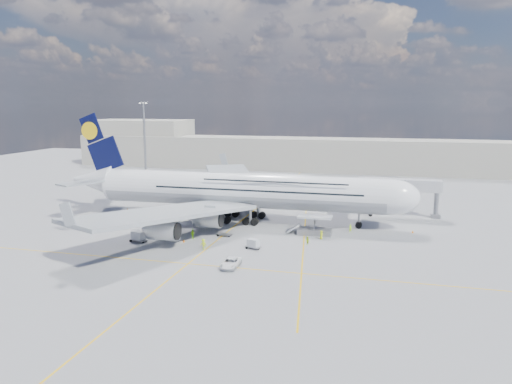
% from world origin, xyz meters
% --- Properties ---
extents(ground, '(300.00, 300.00, 0.00)m').
position_xyz_m(ground, '(0.00, 0.00, 0.00)').
color(ground, gray).
rests_on(ground, ground).
extents(taxi_line_main, '(0.25, 220.00, 0.01)m').
position_xyz_m(taxi_line_main, '(0.00, 0.00, 0.01)').
color(taxi_line_main, '#EFB20C').
rests_on(taxi_line_main, ground).
extents(taxi_line_cross, '(120.00, 0.25, 0.01)m').
position_xyz_m(taxi_line_cross, '(0.00, -20.00, 0.01)').
color(taxi_line_cross, '#EFB20C').
rests_on(taxi_line_cross, ground).
extents(taxi_line_diag, '(14.16, 99.06, 0.01)m').
position_xyz_m(taxi_line_diag, '(14.00, 10.00, 0.01)').
color(taxi_line_diag, '#EFB20C').
rests_on(taxi_line_diag, ground).
extents(airliner, '(77.26, 79.15, 23.71)m').
position_xyz_m(airliner, '(0.26, 10.00, 6.87)').
color(airliner, white).
rests_on(airliner, ground).
extents(jet_bridge, '(18.80, 12.10, 8.50)m').
position_xyz_m(jet_bridge, '(29.81, 20.94, 6.85)').
color(jet_bridge, '#B7B7BC').
rests_on(jet_bridge, ground).
extents(cargo_loader, '(8.53, 3.20, 3.67)m').
position_xyz_m(cargo_loader, '(16.82, 2.89, 1.25)').
color(cargo_loader, silver).
rests_on(cargo_loader, ground).
extents(light_mast, '(3.00, 0.70, 25.50)m').
position_xyz_m(light_mast, '(-40.00, 45.00, 13.21)').
color(light_mast, gray).
rests_on(light_mast, ground).
extents(terminal, '(180.00, 16.00, 12.00)m').
position_xyz_m(terminal, '(0.00, 95.00, 6.00)').
color(terminal, '#B2AD9E').
rests_on(terminal, ground).
extents(hangar, '(40.00, 22.00, 18.00)m').
position_xyz_m(hangar, '(-70.00, 100.00, 9.00)').
color(hangar, '#B2AD9E').
rests_on(hangar, ground).
extents(tree_line, '(160.00, 6.00, 8.00)m').
position_xyz_m(tree_line, '(40.00, 140.00, 4.00)').
color(tree_line, '#193814').
rests_on(tree_line, ground).
extents(dolly_row_a, '(3.61, 2.81, 2.03)m').
position_xyz_m(dolly_row_a, '(-11.61, 0.37, 1.09)').
color(dolly_row_a, gray).
rests_on(dolly_row_a, ground).
extents(dolly_row_b, '(3.44, 2.43, 1.97)m').
position_xyz_m(dolly_row_b, '(-13.70, -10.39, 1.06)').
color(dolly_row_b, gray).
rests_on(dolly_row_b, ground).
extents(dolly_row_c, '(3.65, 2.90, 0.47)m').
position_xyz_m(dolly_row_c, '(-15.13, 0.56, 0.37)').
color(dolly_row_c, gray).
rests_on(dolly_row_c, ground).
extents(dolly_back, '(3.66, 2.81, 0.48)m').
position_xyz_m(dolly_back, '(-28.86, 1.19, 0.37)').
color(dolly_back, gray).
rests_on(dolly_back, ground).
extents(dolly_nose_far, '(3.00, 2.23, 1.70)m').
position_xyz_m(dolly_nose_far, '(7.90, -9.33, 0.91)').
color(dolly_nose_far, gray).
rests_on(dolly_nose_far, ground).
extents(dolly_nose_near, '(3.06, 2.03, 0.41)m').
position_xyz_m(dolly_nose_near, '(0.39, -2.72, 0.32)').
color(dolly_nose_near, gray).
rests_on(dolly_nose_near, ground).
extents(baggage_tug, '(3.12, 1.78, 1.85)m').
position_xyz_m(baggage_tug, '(-8.13, -8.01, 0.82)').
color(baggage_tug, silver).
rests_on(baggage_tug, ground).
extents(catering_truck_inner, '(6.80, 3.47, 3.88)m').
position_xyz_m(catering_truck_inner, '(-6.99, 28.70, 1.83)').
color(catering_truck_inner, gray).
rests_on(catering_truck_inner, ground).
extents(catering_truck_outer, '(7.22, 3.82, 4.10)m').
position_xyz_m(catering_truck_outer, '(-17.54, 40.62, 1.90)').
color(catering_truck_outer, gray).
rests_on(catering_truck_outer, ground).
extents(service_van, '(2.44, 5.18, 1.43)m').
position_xyz_m(service_van, '(7.10, -19.99, 0.72)').
color(service_van, white).
rests_on(service_van, ground).
extents(crew_nose, '(0.71, 0.64, 1.62)m').
position_xyz_m(crew_nose, '(23.61, 6.00, 0.81)').
color(crew_nose, '#B6F619').
rests_on(crew_nose, ground).
extents(crew_loader, '(0.98, 0.95, 1.59)m').
position_xyz_m(crew_loader, '(16.77, -4.90, 0.80)').
color(crew_loader, '#B8E217').
rests_on(crew_loader, ground).
extents(crew_wing, '(0.78, 1.20, 1.90)m').
position_xyz_m(crew_wing, '(-4.66, -6.21, 0.95)').
color(crew_wing, '#A3F81A').
rests_on(crew_wing, ground).
extents(crew_van, '(0.93, 0.96, 1.66)m').
position_xyz_m(crew_van, '(18.68, -0.29, 0.83)').
color(crew_van, '#D6ED18').
rests_on(crew_van, ground).
extents(crew_tug, '(1.34, 0.92, 1.90)m').
position_xyz_m(crew_tug, '(-0.38, -12.04, 0.95)').
color(crew_tug, '#E0FF1A').
rests_on(crew_tug, ground).
extents(cone_nose, '(0.44, 0.44, 0.56)m').
position_xyz_m(cone_nose, '(35.49, 8.81, 0.27)').
color(cone_nose, orange).
rests_on(cone_nose, ground).
extents(cone_wing_left_inner, '(0.40, 0.40, 0.51)m').
position_xyz_m(cone_wing_left_inner, '(-11.45, 20.35, 0.25)').
color(cone_wing_left_inner, orange).
rests_on(cone_wing_left_inner, ground).
extents(cone_wing_left_outer, '(0.50, 0.50, 0.64)m').
position_xyz_m(cone_wing_left_outer, '(-14.19, 29.66, 0.31)').
color(cone_wing_left_outer, orange).
rests_on(cone_wing_left_outer, ground).
extents(cone_wing_right_inner, '(0.47, 0.47, 0.59)m').
position_xyz_m(cone_wing_right_inner, '(-13.74, 3.66, 0.29)').
color(cone_wing_right_inner, orange).
rests_on(cone_wing_right_inner, ground).
extents(cone_wing_right_outer, '(0.41, 0.41, 0.52)m').
position_xyz_m(cone_wing_right_outer, '(-5.44, -8.65, 0.25)').
color(cone_wing_right_outer, orange).
rests_on(cone_wing_right_outer, ground).
extents(cone_tail, '(0.50, 0.50, 0.63)m').
position_xyz_m(cone_tail, '(-28.75, 12.97, 0.31)').
color(cone_tail, orange).
rests_on(cone_tail, ground).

